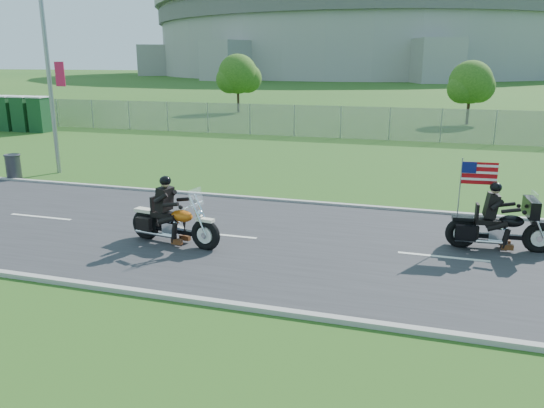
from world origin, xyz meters
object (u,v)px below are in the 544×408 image
(motorcycle_lead, at_px, (173,224))
(porta_toilet_a, at_px, (40,115))
(motorcycle_follow, at_px, (500,228))
(streetlight, at_px, (49,38))
(trash_can, at_px, (13,167))
(porta_toilet_b, at_px, (23,114))
(porta_toilet_c, at_px, (6,114))

(motorcycle_lead, bearing_deg, porta_toilet_a, 146.20)
(porta_toilet_a, height_order, motorcycle_follow, porta_toilet_a)
(motorcycle_lead, xyz_separation_m, motorcycle_follow, (8.25, 2.01, 0.03))
(streetlight, bearing_deg, motorcycle_lead, -38.49)
(motorcycle_lead, distance_m, trash_can, 11.28)
(motorcycle_lead, bearing_deg, porta_toilet_b, 148.22)
(motorcycle_follow, bearing_deg, porta_toilet_c, 147.39)
(streetlight, height_order, porta_toilet_a, streetlight)
(porta_toilet_a, height_order, motorcycle_lead, porta_toilet_a)
(streetlight, distance_m, motorcycle_follow, 18.79)
(streetlight, bearing_deg, motorcycle_follow, -16.75)
(porta_toilet_a, bearing_deg, porta_toilet_b, 180.00)
(streetlight, distance_m, porta_toilet_b, 16.33)
(porta_toilet_a, relative_size, motorcycle_lead, 0.83)
(porta_toilet_c, bearing_deg, porta_toilet_a, 0.00)
(streetlight, height_order, motorcycle_lead, streetlight)
(trash_can, bearing_deg, porta_toilet_a, 125.79)
(porta_toilet_a, distance_m, porta_toilet_b, 1.40)
(motorcycle_lead, height_order, motorcycle_follow, motorcycle_follow)
(streetlight, relative_size, motorcycle_lead, 3.59)
(motorcycle_lead, height_order, trash_can, motorcycle_lead)
(porta_toilet_a, distance_m, motorcycle_follow, 31.70)
(streetlight, height_order, porta_toilet_c, streetlight)
(motorcycle_follow, xyz_separation_m, trash_can, (-18.20, 3.30, -0.11))
(streetlight, relative_size, porta_toilet_c, 4.35)
(porta_toilet_a, xyz_separation_m, porta_toilet_c, (-2.80, 0.00, 0.00))
(porta_toilet_b, bearing_deg, motorcycle_follow, -29.09)
(porta_toilet_a, xyz_separation_m, motorcycle_follow, (27.36, -16.00, -0.53))
(porta_toilet_c, relative_size, motorcycle_follow, 0.85)
(motorcycle_lead, bearing_deg, streetlight, 151.01)
(porta_toilet_c, height_order, motorcycle_follow, porta_toilet_c)
(porta_toilet_b, distance_m, porta_toilet_c, 1.40)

